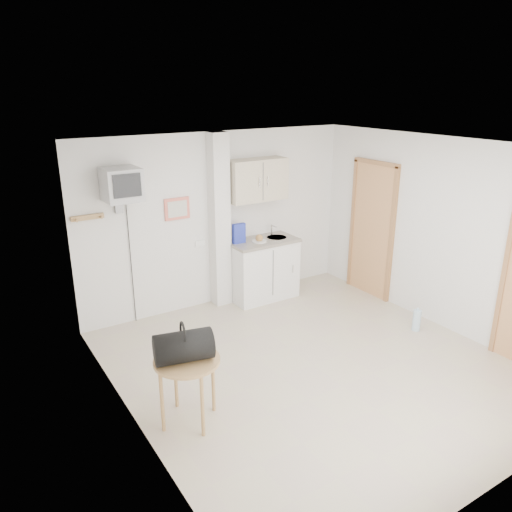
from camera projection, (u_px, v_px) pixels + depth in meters
ground at (313, 365)px, 5.82m from camera, size 4.50×4.50×0.00m
room_envelope at (331, 234)px, 5.51m from camera, size 4.24×4.54×2.55m
kitchenette at (261, 247)px, 7.44m from camera, size 1.03×0.58×2.10m
crt_television at (122, 186)px, 6.06m from camera, size 0.44×0.45×2.15m
round_table at (187, 368)px, 4.68m from camera, size 0.63×0.63×0.68m
duffel_bag at (184, 346)px, 4.57m from camera, size 0.59×0.40×0.40m
water_bottle at (417, 320)px, 6.60m from camera, size 0.11×0.11×0.32m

